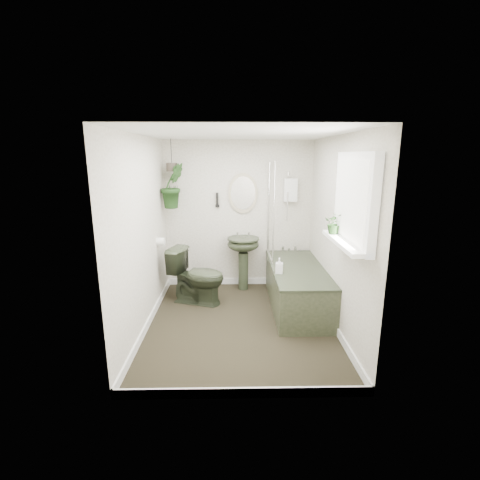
{
  "coord_description": "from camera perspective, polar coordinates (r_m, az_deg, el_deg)",
  "views": [
    {
      "loc": [
        -0.08,
        -4.02,
        2.07
      ],
      "look_at": [
        0.0,
        0.15,
        1.05
      ],
      "focal_mm": 26.0,
      "sensor_mm": 36.0,
      "label": 1
    }
  ],
  "objects": [
    {
      "name": "toilet_roll_holder",
      "position": [
        4.97,
        -12.91,
        -0.23
      ],
      "size": [
        0.11,
        0.11,
        0.11
      ],
      "primitive_type": "cylinder",
      "rotation": [
        0.0,
        1.57,
        0.0
      ],
      "color": "white",
      "rests_on": "wall_left"
    },
    {
      "name": "window_recess",
      "position": [
        3.54,
        18.29,
        6.26
      ],
      "size": [
        0.08,
        1.0,
        0.9
      ],
      "primitive_type": "cube",
      "color": "white",
      "rests_on": "wall_right"
    },
    {
      "name": "hanging_plant",
      "position": [
        5.25,
        -10.98,
        8.74
      ],
      "size": [
        0.46,
        0.45,
        0.66
      ],
      "primitive_type": "imported",
      "rotation": [
        0.0,
        0.0,
        0.65
      ],
      "color": "black",
      "rests_on": "ceiling"
    },
    {
      "name": "skirting",
      "position": [
        4.5,
        0.04,
        -12.93
      ],
      "size": [
        2.3,
        2.8,
        0.1
      ],
      "primitive_type": "cube",
      "color": "white",
      "rests_on": "floor"
    },
    {
      "name": "sill_plant",
      "position": [
        3.84,
        15.28,
        2.7
      ],
      "size": [
        0.25,
        0.24,
        0.23
      ],
      "primitive_type": "imported",
      "rotation": [
        0.0,
        0.0,
        -0.31
      ],
      "color": "black",
      "rests_on": "window_sill"
    },
    {
      "name": "hanging_pot",
      "position": [
        5.23,
        -11.12,
        11.66
      ],
      "size": [
        0.16,
        0.16,
        0.12
      ],
      "primitive_type": "cylinder",
      "color": "#3E352C",
      "rests_on": "ceiling"
    },
    {
      "name": "ceiling",
      "position": [
        4.03,
        0.04,
        17.16
      ],
      "size": [
        2.3,
        2.8,
        0.02
      ],
      "primitive_type": "cube",
      "color": "white",
      "rests_on": "ground"
    },
    {
      "name": "wall_sconce",
      "position": [
        5.43,
        -3.75,
        6.61
      ],
      "size": [
        0.04,
        0.04,
        0.22
      ],
      "primitive_type": "cylinder",
      "color": "black",
      "rests_on": "wall_back"
    },
    {
      "name": "window_blinds",
      "position": [
        3.53,
        17.59,
        6.28
      ],
      "size": [
        0.01,
        0.86,
        0.76
      ],
      "primitive_type": "cube",
      "color": "white",
      "rests_on": "wall_right"
    },
    {
      "name": "pedestal_sink",
      "position": [
        5.45,
        0.54,
        -3.88
      ],
      "size": [
        0.51,
        0.45,
        0.84
      ],
      "primitive_type": null,
      "rotation": [
        0.0,
        0.0,
        0.05
      ],
      "color": "#293120",
      "rests_on": "floor"
    },
    {
      "name": "bathtub",
      "position": [
        4.94,
        9.33,
        -7.59
      ],
      "size": [
        0.72,
        1.72,
        0.58
      ],
      "primitive_type": null,
      "color": "#293120",
      "rests_on": "floor"
    },
    {
      "name": "shower_box",
      "position": [
        5.46,
        8.28,
        8.12
      ],
      "size": [
        0.2,
        0.1,
        0.35
      ],
      "primitive_type": "cube",
      "color": "white",
      "rests_on": "wall_back"
    },
    {
      "name": "soap_bottle",
      "position": [
        4.53,
        6.46,
        -4.2
      ],
      "size": [
        0.11,
        0.11,
        0.2
      ],
      "primitive_type": "imported",
      "rotation": [
        0.0,
        0.0,
        -0.17
      ],
      "color": "black",
      "rests_on": "bathtub"
    },
    {
      "name": "window_sill",
      "position": [
        3.6,
        16.74,
        -0.35
      ],
      "size": [
        0.18,
        1.0,
        0.04
      ],
      "primitive_type": "cube",
      "color": "white",
      "rests_on": "wall_right"
    },
    {
      "name": "floor",
      "position": [
        4.53,
        0.04,
        -13.61
      ],
      "size": [
        2.3,
        2.8,
        0.02
      ],
      "primitive_type": "cube",
      "color": "black",
      "rests_on": "ground"
    },
    {
      "name": "toilet",
      "position": [
        5.01,
        -7.02,
        -5.85
      ],
      "size": [
        0.88,
        0.66,
        0.8
      ],
      "primitive_type": "imported",
      "rotation": [
        0.0,
        0.0,
        1.26
      ],
      "color": "#293120",
      "rests_on": "floor"
    },
    {
      "name": "wall_back",
      "position": [
        5.51,
        -0.24,
        4.12
      ],
      "size": [
        2.3,
        0.02,
        2.3
      ],
      "primitive_type": "cube",
      "color": "silver",
      "rests_on": "ground"
    },
    {
      "name": "wall_right",
      "position": [
        4.31,
        15.67,
        0.89
      ],
      "size": [
        0.02,
        2.8,
        2.3
      ],
      "primitive_type": "cube",
      "color": "silver",
      "rests_on": "ground"
    },
    {
      "name": "oval_mirror",
      "position": [
        5.42,
        0.51,
        7.7
      ],
      "size": [
        0.46,
        0.03,
        0.62
      ],
      "primitive_type": "ellipsoid",
      "color": "#B9AB8A",
      "rests_on": "wall_back"
    },
    {
      "name": "wall_left",
      "position": [
        4.26,
        -15.75,
        0.76
      ],
      "size": [
        0.02,
        2.8,
        2.3
      ],
      "primitive_type": "cube",
      "color": "silver",
      "rests_on": "ground"
    },
    {
      "name": "bath_screen",
      "position": [
        5.1,
        5.13,
        4.77
      ],
      "size": [
        0.04,
        0.72,
        1.4
      ],
      "primitive_type": null,
      "color": "silver",
      "rests_on": "bathtub"
    },
    {
      "name": "wall_front",
      "position": [
        2.77,
        0.6,
        -5.64
      ],
      "size": [
        2.3,
        0.02,
        2.3
      ],
      "primitive_type": "cube",
      "color": "silver",
      "rests_on": "ground"
    }
  ]
}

